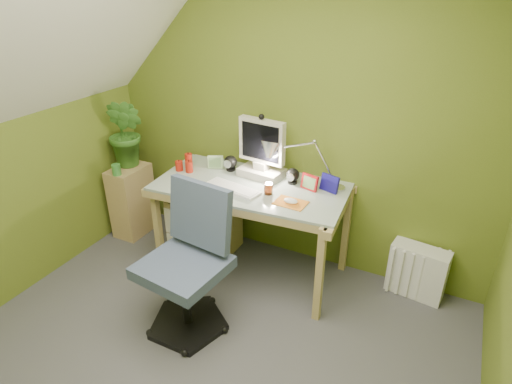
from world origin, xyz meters
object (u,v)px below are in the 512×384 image
at_px(desk_lamp, 318,153).
at_px(task_chair, 183,264).
at_px(side_ledge, 132,200).
at_px(potted_plant, 126,133).
at_px(radiator, 417,271).
at_px(desk, 252,228).
at_px(monitor, 262,142).

height_order(desk_lamp, task_chair, desk_lamp).
bearing_deg(side_ledge, task_chair, -34.90).
height_order(side_ledge, potted_plant, potted_plant).
height_order(potted_plant, radiator, potted_plant).
xyz_separation_m(desk, side_ledge, (-1.24, 0.01, -0.06)).
bearing_deg(desk_lamp, task_chair, -132.05).
distance_m(desk, desk_lamp, 0.82).
xyz_separation_m(monitor, task_chair, (-0.09, -0.97, -0.53)).
height_order(monitor, side_ledge, monitor).
height_order(monitor, desk_lamp, monitor).
bearing_deg(task_chair, monitor, 90.95).
relative_size(monitor, potted_plant, 0.91).
bearing_deg(task_chair, potted_plant, 149.85).
distance_m(desk, radiator, 1.30).
relative_size(side_ledge, radiator, 1.60).
relative_size(monitor, side_ledge, 0.87).
xyz_separation_m(side_ledge, radiator, (2.51, 0.26, -0.12)).
bearing_deg(monitor, task_chair, -89.60).
relative_size(desk, desk_lamp, 2.65).
distance_m(side_ledge, potted_plant, 0.64).
height_order(desk_lamp, potted_plant, desk_lamp).
bearing_deg(desk_lamp, radiator, -6.53).
xyz_separation_m(side_ledge, potted_plant, (0.00, 0.05, 0.64)).
xyz_separation_m(side_ledge, task_chair, (1.15, -0.80, 0.20)).
bearing_deg(radiator, desk, -160.45).
xyz_separation_m(task_chair, radiator, (1.35, 1.06, -0.32)).
height_order(potted_plant, task_chair, potted_plant).
distance_m(task_chair, radiator, 1.75).
bearing_deg(task_chair, desk, 89.72).
distance_m(monitor, task_chair, 1.11).
bearing_deg(desk_lamp, side_ledge, 172.79).
bearing_deg(desk, radiator, 7.81).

